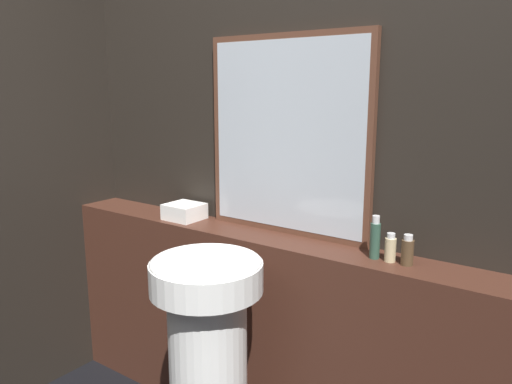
{
  "coord_description": "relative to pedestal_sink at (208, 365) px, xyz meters",
  "views": [
    {
      "loc": [
        1.05,
        -0.2,
        1.51
      ],
      "look_at": [
        -0.05,
        1.35,
        1.11
      ],
      "focal_mm": 35.0,
      "sensor_mm": 36.0,
      "label": 1
    }
  ],
  "objects": [
    {
      "name": "mirror",
      "position": [
        0.01,
        0.5,
        0.8
      ],
      "size": [
        0.76,
        0.03,
        0.82
      ],
      "color": "#563323",
      "rests_on": "vanity_counter"
    },
    {
      "name": "wall_back",
      "position": [
        0.05,
        0.55,
        0.74
      ],
      "size": [
        8.0,
        0.06,
        2.5
      ],
      "color": "black",
      "rests_on": "ground_plane"
    },
    {
      "name": "conditioner_bottle",
      "position": [
        0.51,
        0.41,
        0.44
      ],
      "size": [
        0.04,
        0.04,
        0.11
      ],
      "color": "#C6B284",
      "rests_on": "vanity_counter"
    },
    {
      "name": "vanity_counter",
      "position": [
        0.05,
        0.41,
        -0.06
      ],
      "size": [
        2.37,
        0.22,
        0.9
      ],
      "color": "#422319",
      "rests_on": "ground_plane"
    },
    {
      "name": "lotion_bottle",
      "position": [
        0.57,
        0.41,
        0.44
      ],
      "size": [
        0.04,
        0.04,
        0.11
      ],
      "color": "#4C3823",
      "rests_on": "vanity_counter"
    },
    {
      "name": "towel_stack",
      "position": [
        -0.49,
        0.41,
        0.42
      ],
      "size": [
        0.16,
        0.15,
        0.07
      ],
      "color": "white",
      "rests_on": "vanity_counter"
    },
    {
      "name": "pedestal_sink",
      "position": [
        0.0,
        0.0,
        0.0
      ],
      "size": [
        0.4,
        0.4,
        0.92
      ],
      "color": "white",
      "rests_on": "ground_plane"
    },
    {
      "name": "shampoo_bottle",
      "position": [
        0.45,
        0.41,
        0.46
      ],
      "size": [
        0.04,
        0.04,
        0.16
      ],
      "color": "#2D4C3D",
      "rests_on": "vanity_counter"
    }
  ]
}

